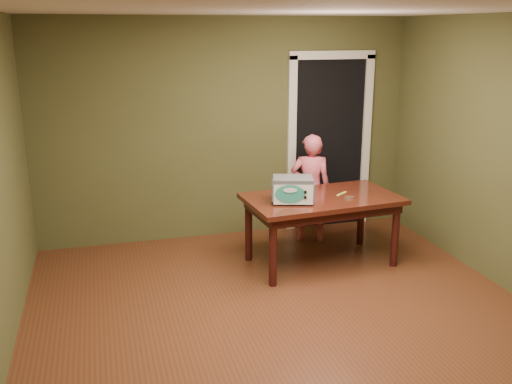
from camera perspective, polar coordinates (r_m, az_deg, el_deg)
floor at (r=4.95m, az=3.94°, el=-13.72°), size 5.00×5.00×0.00m
room_shell at (r=4.36m, az=4.37°, el=6.14°), size 4.52×5.02×2.61m
doorway at (r=7.49m, az=6.42°, el=5.17°), size 1.10×0.66×2.25m
dining_table at (r=6.07m, az=6.60°, el=-1.36°), size 1.67×1.03×0.75m
toy_oven at (r=5.78m, az=3.69°, el=0.32°), size 0.48×0.39×0.26m
baking_pan at (r=6.01m, az=9.30°, el=-0.53°), size 0.10×0.10×0.02m
spatula at (r=6.16m, az=8.57°, el=-0.16°), size 0.16×0.13×0.01m
child at (r=6.73m, az=5.47°, el=0.37°), size 0.55×0.45×1.29m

